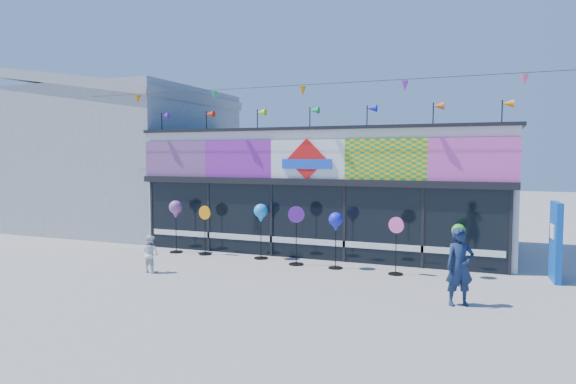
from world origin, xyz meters
The scene contains 13 objects.
ground centered at (0.00, 0.00, 0.00)m, with size 80.00×80.00×0.00m, color gray.
kite_shop centered at (0.00, 5.94, 2.05)m, with size 16.00×5.70×5.31m.
neighbour_building centered at (-10.00, 7.00, 3.20)m, with size 8.18×7.20×6.87m.
blue_sign centered at (6.84, 3.12, 1.02)m, with size 0.23×1.02×2.03m.
spinner_0 centered at (-4.39, 2.79, 1.38)m, with size 0.44×0.44×1.73m.
spinner_1 centered at (-3.30, 2.82, 0.84)m, with size 0.45×0.41×1.59m.
spinner_2 centered at (-1.34, 2.90, 1.37)m, with size 0.43×0.43×1.72m.
spinner_3 centered at (0.00, 2.47, 0.91)m, with size 0.47×0.44×1.73m.
spinner_4 centered at (1.22, 2.43, 1.29)m, with size 0.41×0.41×1.61m.
spinner_5 centered at (2.95, 2.31, 0.83)m, with size 0.43×0.40×1.56m.
spinner_6 centered at (4.52, 2.59, 1.14)m, with size 0.36×0.36×1.42m.
adult_man centered at (4.72, -0.07, 0.84)m, with size 0.61×0.40×1.67m, color #152343.
child centered at (-3.37, 0.06, 0.52)m, with size 0.50×0.29×1.03m, color white.
Camera 1 is at (5.37, -11.44, 3.19)m, focal length 32.00 mm.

